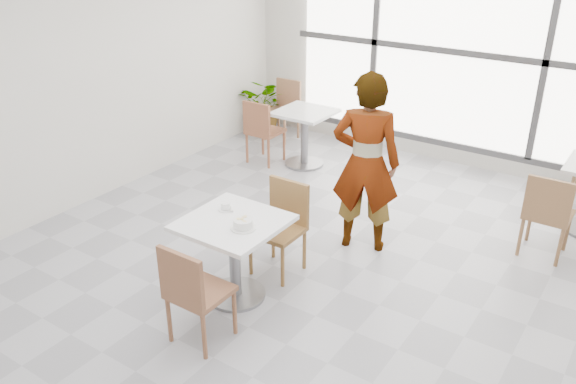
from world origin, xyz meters
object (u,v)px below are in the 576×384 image
Objects in this scene: plant_left at (266,105)px; chair_far at (283,221)px; person at (366,163)px; bg_table_left at (305,130)px; bg_chair_right_near at (548,211)px; main_table at (234,244)px; oatmeal_bowl at (243,224)px; bg_chair_left_near at (262,128)px; bg_chair_left_far at (285,105)px; coffee_cup at (226,207)px; chair_near at (192,289)px.

chair_far is at bearing -51.50° from plant_left.
person reaches higher than bg_table_left.
main_table is at bearing 46.98° from bg_chair_right_near.
chair_far is 0.74m from oatmeal_bowl.
bg_chair_left_near is at bearing 130.79° from chair_far.
main_table is 4.11m from bg_chair_left_far.
bg_chair_right_near is at bearing 42.99° from coffee_cup.
plant_left reaches higher than main_table.
bg_table_left is 0.57m from bg_chair_left_near.
chair_near is 5.47× the size of coffee_cup.
chair_near is at bearing -70.19° from bg_table_left.
coffee_cup is 0.18× the size of bg_chair_left_far.
bg_chair_left_near reaches higher than oatmeal_bowl.
coffee_cup is (-0.25, -0.49, 0.28)m from chair_far.
oatmeal_bowl is 4.25m from bg_chair_left_far.
oatmeal_bowl is 3.23m from bg_table_left.
bg_table_left is 1.42m from plant_left.
main_table is at bearing -57.36° from plant_left.
bg_table_left is (-1.22, 2.27, -0.01)m from chair_far.
bg_chair_right_near reaches higher than plant_left.
chair_far is 5.47× the size of coffee_cup.
chair_near is 1.00× the size of bg_chair_left_far.
oatmeal_bowl is at bearing -66.22° from bg_table_left.
chair_near is 1.28m from chair_far.
person reaches higher than oatmeal_bowl.
chair_far is 3.62m from bg_chair_left_far.
bg_table_left is 0.86× the size of bg_chair_left_far.
person is at bearing 26.86° from bg_chair_right_near.
coffee_cup is 3.06m from bg_chair_right_near.
oatmeal_bowl is at bearing -28.14° from coffee_cup.
plant_left reaches higher than coffee_cup.
bg_chair_left_far is at bearing 119.98° from oatmeal_bowl.
oatmeal_bowl is 0.24× the size of bg_chair_left_far.
main_table is at bearing -78.42° from chair_near.
chair_near is 0.89m from coffee_cup.
oatmeal_bowl is 0.24× the size of plant_left.
coffee_cup is at bearing -68.31° from chair_near.
coffee_cup is at bearing 41.81° from person.
chair_near is 4.98m from plant_left.
plant_left is (-1.20, 0.77, -0.06)m from bg_table_left.
main_table is at bearing -68.39° from bg_table_left.
plant_left is (-4.39, 1.45, -0.07)m from bg_chair_right_near.
bg_chair_right_near reaches higher than oatmeal_bowl.
bg_chair_left_far is (-2.46, 2.20, -0.40)m from person.
bg_chair_left_far is 1.01× the size of plant_left.
person reaches higher than plant_left.
bg_chair_right_near reaches higher than main_table.
plant_left is (-0.70, 1.05, -0.07)m from bg_chair_left_near.
bg_table_left is (-1.30, 2.94, -0.31)m from oatmeal_bowl.
oatmeal_bowl is 0.28× the size of bg_table_left.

